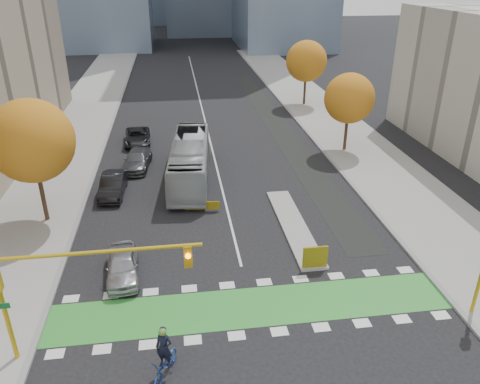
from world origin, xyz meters
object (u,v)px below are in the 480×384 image
object	(u,v)px
tree_east_near	(349,98)
parked_car_a	(122,265)
hazard_board	(315,257)
tree_west	(32,141)
bus	(190,160)
tree_east_far	(306,61)
traffic_signal_west	(65,278)
parked_car_b	(113,185)
cyclist	(165,360)
parked_car_d	(137,137)
parked_car_c	(137,160)

from	to	relation	value
tree_east_near	parked_car_a	size ratio (longest dim) A/B	1.68
hazard_board	tree_west	xyz separation A→B (m)	(-16.00, 7.80, 4.82)
bus	tree_east_far	bearing A→B (deg)	59.80
traffic_signal_west	parked_car_a	xyz separation A→B (m)	(1.43, 5.51, -3.32)
parked_car_b	traffic_signal_west	bearing A→B (deg)	-86.94
cyclist	parked_car_d	xyz separation A→B (m)	(-2.71, 28.80, -0.13)
tree_east_near	traffic_signal_west	size ratio (longest dim) A/B	0.83
tree_east_near	parked_car_c	world-z (taller)	tree_east_near
hazard_board	tree_east_far	size ratio (longest dim) A/B	0.18
parked_car_a	parked_car_d	distance (m)	21.54
hazard_board	parked_car_b	bearing A→B (deg)	136.75
parked_car_b	parked_car_c	world-z (taller)	parked_car_b
hazard_board	parked_car_c	size ratio (longest dim) A/B	0.28
hazard_board	parked_car_a	size ratio (longest dim) A/B	0.33
bus	parked_car_b	bearing A→B (deg)	-155.72
parked_car_a	parked_car_b	world-z (taller)	parked_car_b
tree_east_near	parked_car_d	distance (m)	19.87
cyclist	parked_car_b	xyz separation A→B (m)	(-3.87, 17.79, -0.06)
tree_east_near	parked_car_d	bearing A→B (deg)	166.50
tree_east_far	parked_car_d	distance (m)	22.98
hazard_board	parked_car_c	bearing A→B (deg)	122.92
tree_west	bus	size ratio (longest dim) A/B	0.71
parked_car_c	parked_car_b	bearing A→B (deg)	-99.71
tree_west	parked_car_a	size ratio (longest dim) A/B	1.96
parked_car_c	tree_east_far	bearing A→B (deg)	49.17
tree_west	tree_east_far	world-z (taller)	tree_west
hazard_board	tree_east_far	bearing A→B (deg)	75.88
tree_east_near	traffic_signal_west	distance (m)	30.08
traffic_signal_west	parked_car_c	bearing A→B (deg)	86.31
tree_east_far	parked_car_d	xyz separation A→B (m)	(-19.39, -11.46, -4.55)
bus	parked_car_d	xyz separation A→B (m)	(-4.63, 9.05, -0.92)
parked_car_b	hazard_board	bearing A→B (deg)	-40.59
hazard_board	tree_east_near	world-z (taller)	tree_east_near
cyclist	parked_car_c	bearing A→B (deg)	119.72
hazard_board	tree_east_near	bearing A→B (deg)	65.80
parked_car_a	parked_car_c	bearing A→B (deg)	85.58
tree_east_far	parked_car_a	distance (m)	38.35
tree_east_far	parked_car_b	bearing A→B (deg)	-132.43
hazard_board	bus	xyz separation A→B (m)	(-6.26, 13.29, 0.82)
tree_west	parked_car_a	xyz separation A→B (m)	(5.50, -7.00, -4.90)
parked_car_a	tree_east_near	bearing A→B (deg)	37.89
tree_east_far	traffic_signal_west	bearing A→B (deg)	-117.95
tree_east_far	parked_car_b	distance (m)	30.77
tree_east_near	cyclist	size ratio (longest dim) A/B	2.87
traffic_signal_west	parked_car_d	distance (m)	27.27
hazard_board	parked_car_d	size ratio (longest dim) A/B	0.28
tree_east_near	parked_car_a	xyz separation A→B (m)	(-18.50, -17.00, -4.15)
cyclist	parked_car_a	bearing A→B (deg)	131.46
traffic_signal_west	cyclist	world-z (taller)	traffic_signal_west
tree_east_near	parked_car_c	size ratio (longest dim) A/B	1.43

